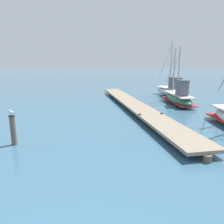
{
  "coord_description": "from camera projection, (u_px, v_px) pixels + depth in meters",
  "views": [
    {
      "loc": [
        0.41,
        -1.93,
        3.91
      ],
      "look_at": [
        1.97,
        8.88,
        1.4
      ],
      "focal_mm": 34.36,
      "sensor_mm": 36.0,
      "label": 1
    }
  ],
  "objects": [
    {
      "name": "fishing_boat_1",
      "position": [
        171.0,
        90.0,
        25.81
      ],
      "size": [
        2.66,
        5.9,
        6.32
      ],
      "color": "silver",
      "rests_on": "ground"
    },
    {
      "name": "mooring_piling",
      "position": [
        13.0,
        129.0,
        10.31
      ],
      "size": [
        0.3,
        0.3,
        1.48
      ],
      "color": "brown",
      "rests_on": "ground"
    },
    {
      "name": "perched_seagull",
      "position": [
        11.0,
        112.0,
        10.12
      ],
      "size": [
        0.31,
        0.3,
        0.27
      ],
      "color": "gold",
      "rests_on": "mooring_piling"
    },
    {
      "name": "floating_dock",
      "position": [
        133.0,
        104.0,
        18.86
      ],
      "size": [
        2.69,
        21.76,
        0.53
      ],
      "color": "gray",
      "rests_on": "ground"
    },
    {
      "name": "fishing_boat_0",
      "position": [
        178.0,
        97.0,
        20.72
      ],
      "size": [
        2.12,
        7.06,
        5.38
      ],
      "color": "#337556",
      "rests_on": "ground"
    }
  ]
}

